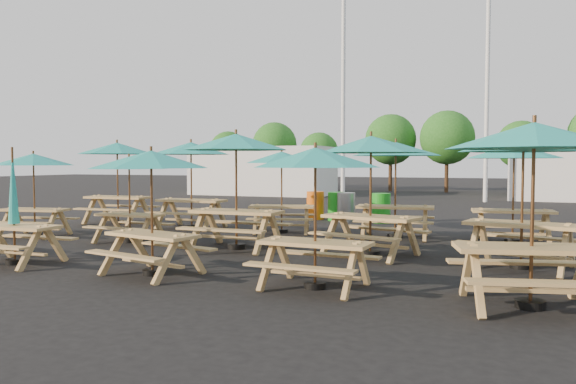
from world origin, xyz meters
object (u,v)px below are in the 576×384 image
at_px(picnic_unit_1, 33,164).
at_px(picnic_unit_12, 534,146).
at_px(picnic_unit_10, 371,151).
at_px(picnic_unit_8, 282,162).
at_px(picnic_unit_4, 129,167).
at_px(waste_bin_0, 315,205).
at_px(waste_bin_2, 346,207).
at_px(picnic_unit_14, 514,157).
at_px(picnic_unit_11, 396,154).
at_px(waste_bin_1, 337,206).
at_px(picnic_unit_3, 14,216).
at_px(picnic_unit_13, 523,149).
at_px(waste_bin_3, 381,208).
at_px(picnic_unit_9, 315,165).
at_px(picnic_unit_7, 236,148).
at_px(picnic_unit_2, 117,153).
at_px(picnic_unit_5, 191,153).
at_px(picnic_unit_6, 151,166).

bearing_deg(picnic_unit_1, picnic_unit_12, -25.17).
distance_m(picnic_unit_10, picnic_unit_12, 4.33).
bearing_deg(picnic_unit_8, picnic_unit_12, -62.97).
height_order(picnic_unit_4, waste_bin_0, picnic_unit_4).
xyz_separation_m(picnic_unit_1, waste_bin_2, (6.43, 6.40, -1.38)).
bearing_deg(picnic_unit_14, picnic_unit_12, -95.23).
height_order(picnic_unit_11, waste_bin_1, picnic_unit_11).
xyz_separation_m(picnic_unit_8, waste_bin_1, (0.48, 3.60, -1.44)).
xyz_separation_m(picnic_unit_3, picnic_unit_4, (0.22, 3.13, 0.88)).
height_order(waste_bin_0, waste_bin_1, same).
bearing_deg(picnic_unit_3, picnic_unit_13, 17.15).
bearing_deg(waste_bin_3, picnic_unit_13, -59.36).
xyz_separation_m(waste_bin_0, waste_bin_2, (1.14, -0.32, 0.00)).
relative_size(picnic_unit_11, picnic_unit_12, 0.90).
bearing_deg(picnic_unit_9, picnic_unit_7, 136.23).
bearing_deg(picnic_unit_11, picnic_unit_8, 175.51).
height_order(picnic_unit_2, waste_bin_1, picnic_unit_2).
height_order(picnic_unit_8, waste_bin_2, picnic_unit_8).
bearing_deg(waste_bin_2, picnic_unit_3, -111.41).
bearing_deg(waste_bin_0, picnic_unit_13, -48.11).
relative_size(picnic_unit_12, waste_bin_0, 2.92).
height_order(picnic_unit_13, picnic_unit_14, picnic_unit_13).
bearing_deg(waste_bin_3, picnic_unit_8, -119.84).
bearing_deg(waste_bin_2, waste_bin_1, 151.53).
relative_size(picnic_unit_11, waste_bin_0, 2.64).
bearing_deg(picnic_unit_12, picnic_unit_10, 117.15).
relative_size(picnic_unit_2, picnic_unit_13, 0.93).
height_order(picnic_unit_4, picnic_unit_5, picnic_unit_5).
xyz_separation_m(picnic_unit_6, picnic_unit_14, (5.67, 6.22, 0.20)).
xyz_separation_m(picnic_unit_2, picnic_unit_4, (2.92, -3.28, -0.42)).
relative_size(picnic_unit_10, picnic_unit_13, 1.02).
distance_m(picnic_unit_9, picnic_unit_13, 4.09).
height_order(picnic_unit_3, waste_bin_1, picnic_unit_3).
bearing_deg(picnic_unit_6, picnic_unit_13, 39.27).
relative_size(picnic_unit_1, picnic_unit_12, 0.84).
relative_size(picnic_unit_4, picnic_unit_5, 0.82).
bearing_deg(picnic_unit_7, picnic_unit_9, -46.38).
bearing_deg(picnic_unit_1, picnic_unit_10, -9.07).
relative_size(picnic_unit_8, waste_bin_1, 2.74).
distance_m(picnic_unit_7, picnic_unit_12, 6.58).
bearing_deg(waste_bin_1, picnic_unit_7, -93.09).
bearing_deg(waste_bin_0, picnic_unit_3, -104.74).
bearing_deg(picnic_unit_3, waste_bin_0, 73.70).
distance_m(picnic_unit_3, waste_bin_2, 10.23).
distance_m(picnic_unit_6, picnic_unit_11, 6.79).
bearing_deg(picnic_unit_11, waste_bin_2, 117.24).
bearing_deg(picnic_unit_5, picnic_unit_9, -47.36).
bearing_deg(picnic_unit_4, waste_bin_2, 62.79).
distance_m(picnic_unit_11, waste_bin_3, 3.88).
distance_m(picnic_unit_12, waste_bin_0, 11.73).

